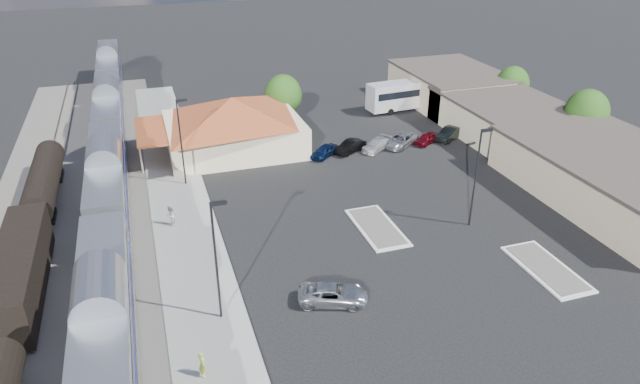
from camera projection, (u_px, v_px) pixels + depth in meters
name	position (u px, v px, depth m)	size (l,w,h in m)	color
ground	(342.00, 247.00, 47.21)	(280.00, 280.00, 0.00)	black
railbed	(76.00, 240.00, 48.15)	(16.00, 100.00, 0.12)	#4C4944
platform	(187.00, 234.00, 48.94)	(5.50, 92.00, 0.18)	gray
passenger_train	(109.00, 184.00, 51.47)	(3.00, 104.00, 5.55)	silver
freight_cars	(21.00, 273.00, 40.50)	(2.80, 46.00, 4.00)	black
station_depot	(233.00, 124.00, 64.93)	(18.35, 12.24, 6.20)	#C6B991
buildings_east	(527.00, 128.00, 66.10)	(14.40, 51.40, 4.80)	#C6B28C
traffic_island_south	(377.00, 227.00, 49.98)	(3.30, 7.50, 0.21)	silver
traffic_island_north	(547.00, 268.00, 44.26)	(3.30, 7.50, 0.21)	silver
lamp_plat_s	(217.00, 252.00, 36.69)	(1.08, 0.25, 9.00)	black
lamp_plat_n	(181.00, 136.00, 55.38)	(1.08, 0.25, 9.00)	black
lamp_lot	(477.00, 170.00, 48.18)	(1.08, 0.25, 9.00)	black
tree_east_b	(586.00, 113.00, 64.96)	(4.94, 4.94, 6.96)	#382314
tree_east_c	(512.00, 84.00, 77.05)	(4.41, 4.41, 6.21)	#382314
tree_depot	(283.00, 95.00, 71.73)	(4.71, 4.71, 6.63)	#382314
suv	(333.00, 294.00, 40.33)	(2.29, 4.97, 1.38)	#AFB3B7
coach_bus	(410.00, 93.00, 78.37)	(12.70, 3.84, 4.01)	silver
person_a	(202.00, 364.00, 33.65)	(0.65, 0.43, 1.79)	#C7DF45
person_b	(170.00, 215.00, 49.70)	(0.94, 0.73, 1.93)	silver
parked_car_a	(324.00, 151.00, 63.98)	(1.58, 3.93, 1.34)	#0D1E45
parked_car_b	(350.00, 147.00, 65.11)	(1.49, 4.26, 1.40)	black
parked_car_c	(377.00, 145.00, 65.77)	(1.81, 4.44, 1.29)	silver
parked_car_d	(401.00, 140.00, 66.89)	(2.33, 5.05, 1.40)	#93959B
parked_car_e	(426.00, 139.00, 67.55)	(1.51, 3.75, 1.28)	maroon
parked_car_f	(449.00, 134.00, 68.64)	(1.59, 4.56, 1.50)	black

